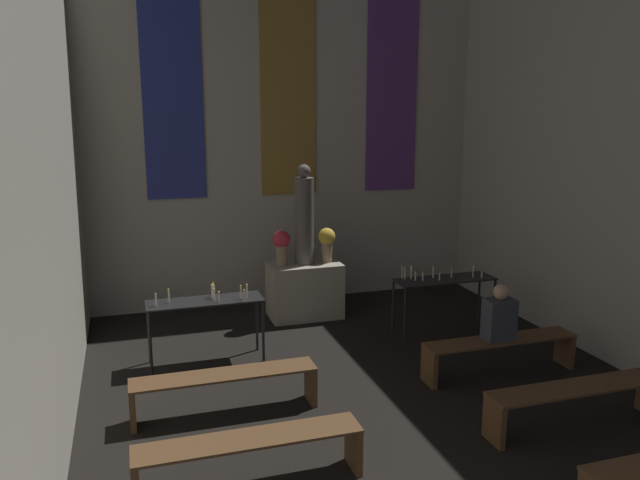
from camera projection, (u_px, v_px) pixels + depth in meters
wall_back at (287, 129)px, 10.05m from camera, size 6.63×0.16×5.65m
wall_left at (25, 158)px, 4.72m from camera, size 0.12×9.54×5.65m
altar at (305, 290)px, 9.64m from camera, size 1.10×0.66×0.85m
statue at (304, 218)px, 9.40m from camera, size 0.29×0.29×1.52m
flower_vase_left at (282, 245)px, 9.38m from camera, size 0.27×0.27×0.53m
flower_vase_right at (327, 242)px, 9.59m from camera, size 0.27×0.27×0.53m
candle_rack_left at (206, 308)px, 7.85m from camera, size 1.45×0.46×1.02m
candle_rack_right at (444, 286)px, 8.83m from camera, size 1.45×0.46×1.02m
pew_third_left at (250, 451)px, 5.31m from camera, size 1.95×0.36×0.46m
pew_third_right at (577, 397)px, 6.29m from camera, size 1.95×0.36×0.46m
pew_back_left at (225, 384)px, 6.58m from camera, size 1.95×0.36×0.46m
pew_back_right at (500, 349)px, 7.56m from camera, size 1.95×0.36×0.46m
person_seated at (499, 316)px, 7.46m from camera, size 0.36×0.24×0.69m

